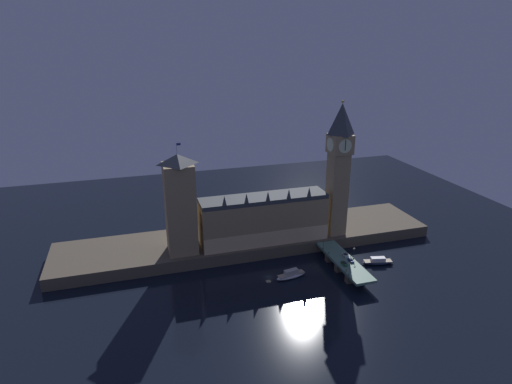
{
  "coord_description": "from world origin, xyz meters",
  "views": [
    {
      "loc": [
        -61.97,
        -183.19,
        115.16
      ],
      "look_at": [
        -0.71,
        20.0,
        39.92
      ],
      "focal_mm": 30.0,
      "sensor_mm": 36.0,
      "label": 1
    }
  ],
  "objects_px": {
    "boat_downstream": "(378,262)",
    "pedestrian_far_rail": "(329,253)",
    "victoria_tower": "(180,204)",
    "street_lamp_far": "(323,242)",
    "clock_tower": "(339,166)",
    "street_lamp_near": "(349,267)",
    "car_southbound_trail": "(345,255)",
    "boat_upstream": "(291,275)",
    "pedestrian_mid_walk": "(351,255)",
    "car_southbound_lead": "(351,260)",
    "street_lamp_mid": "(354,252)",
    "car_northbound_trail": "(344,263)",
    "pedestrian_near_rail": "(346,270)"
  },
  "relations": [
    {
      "from": "boat_downstream",
      "to": "pedestrian_far_rail",
      "type": "bearing_deg",
      "value": 164.2
    },
    {
      "from": "victoria_tower",
      "to": "street_lamp_far",
      "type": "xyz_separation_m",
      "value": [
        74.76,
        -19.49,
        -23.46
      ]
    },
    {
      "from": "pedestrian_far_rail",
      "to": "victoria_tower",
      "type": "bearing_deg",
      "value": 160.95
    },
    {
      "from": "clock_tower",
      "to": "victoria_tower",
      "type": "xyz_separation_m",
      "value": [
        -89.9,
        2.68,
        -14.24
      ]
    },
    {
      "from": "boat_downstream",
      "to": "street_lamp_near",
      "type": "bearing_deg",
      "value": -149.45
    },
    {
      "from": "car_southbound_trail",
      "to": "boat_upstream",
      "type": "height_order",
      "value": "car_southbound_trail"
    },
    {
      "from": "pedestrian_far_rail",
      "to": "boat_downstream",
      "type": "distance_m",
      "value": 27.63
    },
    {
      "from": "pedestrian_mid_walk",
      "to": "boat_downstream",
      "type": "relative_size",
      "value": 0.1
    },
    {
      "from": "victoria_tower",
      "to": "car_southbound_lead",
      "type": "distance_m",
      "value": 94.33
    },
    {
      "from": "car_southbound_lead",
      "to": "street_lamp_mid",
      "type": "distance_m",
      "value": 5.08
    },
    {
      "from": "clock_tower",
      "to": "pedestrian_far_rail",
      "type": "height_order",
      "value": "clock_tower"
    },
    {
      "from": "car_northbound_trail",
      "to": "pedestrian_near_rail",
      "type": "xyz_separation_m",
      "value": [
        -2.47,
        -6.64,
        0.21
      ]
    },
    {
      "from": "victoria_tower",
      "to": "clock_tower",
      "type": "bearing_deg",
      "value": -1.71
    },
    {
      "from": "victoria_tower",
      "to": "street_lamp_mid",
      "type": "bearing_deg",
      "value": -21.82
    },
    {
      "from": "car_southbound_lead",
      "to": "pedestrian_mid_walk",
      "type": "distance_m",
      "value": 5.2
    },
    {
      "from": "pedestrian_near_rail",
      "to": "boat_downstream",
      "type": "bearing_deg",
      "value": 24.84
    },
    {
      "from": "car_southbound_lead",
      "to": "pedestrian_near_rail",
      "type": "distance_m",
      "value": 11.43
    },
    {
      "from": "car_northbound_trail",
      "to": "street_lamp_mid",
      "type": "bearing_deg",
      "value": 30.1
    },
    {
      "from": "pedestrian_near_rail",
      "to": "car_southbound_lead",
      "type": "bearing_deg",
      "value": 49.62
    },
    {
      "from": "street_lamp_near",
      "to": "clock_tower",
      "type": "bearing_deg",
      "value": 71.87
    },
    {
      "from": "victoria_tower",
      "to": "pedestrian_far_rail",
      "type": "xyz_separation_m",
      "value": [
        75.16,
        -25.95,
        -26.98
      ]
    },
    {
      "from": "clock_tower",
      "to": "car_southbound_trail",
      "type": "distance_m",
      "value": 50.37
    },
    {
      "from": "street_lamp_near",
      "to": "pedestrian_mid_walk",
      "type": "bearing_deg",
      "value": 58.6
    },
    {
      "from": "clock_tower",
      "to": "street_lamp_far",
      "type": "xyz_separation_m",
      "value": [
        -15.14,
        -16.81,
        -37.7
      ]
    },
    {
      "from": "pedestrian_near_rail",
      "to": "pedestrian_mid_walk",
      "type": "bearing_deg",
      "value": 53.36
    },
    {
      "from": "pedestrian_mid_walk",
      "to": "street_lamp_mid",
      "type": "bearing_deg",
      "value": -79.25
    },
    {
      "from": "pedestrian_mid_walk",
      "to": "boat_upstream",
      "type": "relative_size",
      "value": 0.11
    },
    {
      "from": "car_southbound_lead",
      "to": "street_lamp_far",
      "type": "relative_size",
      "value": 0.55
    },
    {
      "from": "car_southbound_trail",
      "to": "boat_downstream",
      "type": "relative_size",
      "value": 0.23
    },
    {
      "from": "car_southbound_lead",
      "to": "victoria_tower",
      "type": "bearing_deg",
      "value": 156.05
    },
    {
      "from": "pedestrian_mid_walk",
      "to": "boat_upstream",
      "type": "height_order",
      "value": "pedestrian_mid_walk"
    },
    {
      "from": "car_southbound_trail",
      "to": "street_lamp_near",
      "type": "bearing_deg",
      "value": -112.87
    },
    {
      "from": "car_southbound_trail",
      "to": "pedestrian_near_rail",
      "type": "relative_size",
      "value": 2.26
    },
    {
      "from": "car_northbound_trail",
      "to": "boat_upstream",
      "type": "bearing_deg",
      "value": 168.49
    },
    {
      "from": "pedestrian_near_rail",
      "to": "street_lamp_far",
      "type": "bearing_deg",
      "value": 90.89
    },
    {
      "from": "car_northbound_trail",
      "to": "street_lamp_mid",
      "type": "xyz_separation_m",
      "value": [
        7.8,
        4.52,
        3.32
      ]
    },
    {
      "from": "car_northbound_trail",
      "to": "street_lamp_far",
      "type": "relative_size",
      "value": 0.67
    },
    {
      "from": "victoria_tower",
      "to": "car_southbound_lead",
      "type": "relative_size",
      "value": 15.62
    },
    {
      "from": "car_southbound_lead",
      "to": "car_southbound_trail",
      "type": "height_order",
      "value": "car_southbound_trail"
    },
    {
      "from": "pedestrian_near_rail",
      "to": "street_lamp_far",
      "type": "distance_m",
      "value": 26.11
    },
    {
      "from": "car_southbound_lead",
      "to": "pedestrian_near_rail",
      "type": "bearing_deg",
      "value": -130.38
    },
    {
      "from": "street_lamp_near",
      "to": "street_lamp_far",
      "type": "distance_m",
      "value": 29.44
    },
    {
      "from": "car_southbound_trail",
      "to": "street_lamp_near",
      "type": "xyz_separation_m",
      "value": [
        -7.8,
        -18.5,
        3.8
      ]
    },
    {
      "from": "car_southbound_lead",
      "to": "pedestrian_near_rail",
      "type": "relative_size",
      "value": 2.15
    },
    {
      "from": "street_lamp_far",
      "to": "pedestrian_far_rail",
      "type": "bearing_deg",
      "value": -86.46
    },
    {
      "from": "pedestrian_near_rail",
      "to": "boat_upstream",
      "type": "xyz_separation_m",
      "value": [
        -24.56,
        12.15,
        -5.42
      ]
    },
    {
      "from": "clock_tower",
      "to": "street_lamp_far",
      "type": "height_order",
      "value": "clock_tower"
    },
    {
      "from": "victoria_tower",
      "to": "boat_downstream",
      "type": "bearing_deg",
      "value": -18.22
    },
    {
      "from": "boat_downstream",
      "to": "car_southbound_lead",
      "type": "bearing_deg",
      "value": -169.82
    },
    {
      "from": "street_lamp_far",
      "to": "boat_downstream",
      "type": "relative_size",
      "value": 0.39
    }
  ]
}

